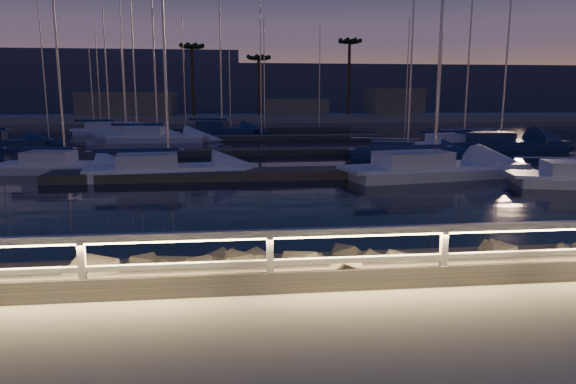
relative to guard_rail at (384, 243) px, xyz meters
name	(u,v)px	position (x,y,z in m)	size (l,w,h in m)	color
ground	(386,286)	(0.07, 0.00, -0.77)	(400.00, 400.00, 0.00)	gray
harbor_water	(264,152)	(0.07, 31.22, -1.74)	(400.00, 440.00, 0.60)	black
guard_rail	(384,243)	(0.00, 0.00, 0.00)	(44.11, 0.12, 1.06)	silver
riprap	(191,278)	(-3.34, 1.29, -0.95)	(36.24, 2.91, 1.32)	#69635A
floating_docks	(263,143)	(0.07, 32.50, -1.17)	(22.00, 36.00, 0.40)	#514B43
far_shore	(245,116)	(-0.06, 74.05, -0.48)	(160.00, 14.00, 5.20)	gray
palm_left	(192,50)	(-7.93, 72.00, 9.36)	(3.00, 3.00, 11.20)	brown
palm_center	(259,60)	(2.07, 73.00, 8.01)	(3.00, 3.00, 9.70)	brown
palm_right	(350,45)	(16.07, 72.00, 10.26)	(3.00, 3.00, 12.20)	brown
distant_hills	(155,91)	(-22.06, 133.69, 3.96)	(230.00, 37.50, 18.00)	#3D455F
sailboat_a	(63,165)	(-11.01, 18.76, -0.96)	(6.71, 2.85, 11.15)	white
sailboat_b	(165,169)	(-5.66, 16.51, -0.94)	(7.83, 3.11, 13.00)	white
sailboat_c	(429,168)	(6.89, 15.24, -0.91)	(9.45, 4.32, 15.48)	white
sailboat_g	(404,152)	(8.30, 22.91, -0.97)	(7.55, 4.79, 12.49)	navy
sailboat_h	(461,143)	(14.38, 28.01, -0.94)	(9.14, 4.77, 14.89)	white
sailboat_i	(135,134)	(-11.21, 40.56, -0.92)	(7.81, 3.67, 12.91)	white
sailboat_j	(155,137)	(-8.91, 36.71, -0.90)	(8.75, 3.24, 14.60)	white
sailboat_l	(497,143)	(16.98, 27.63, -0.91)	(10.03, 3.62, 16.65)	navy
sailboat_m	(108,130)	(-14.98, 46.50, -0.92)	(7.70, 3.10, 12.84)	white
sailboat_n	(220,129)	(-3.56, 46.61, -0.91)	(8.62, 5.07, 14.21)	navy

